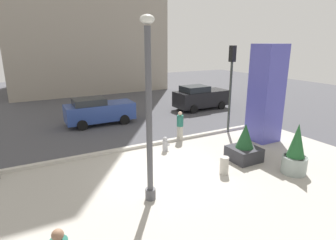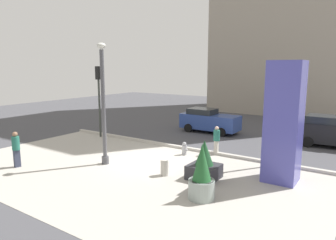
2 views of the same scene
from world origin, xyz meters
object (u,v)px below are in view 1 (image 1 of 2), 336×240
concrete_bollard (224,166)px  car_passing_lane (200,97)px  lamp_post (149,117)px  pedestrian_by_curb (180,124)px  fire_hydrant (165,144)px  potted_plant_near_left (244,147)px  traffic_light_corner (231,76)px  car_curb_east (99,111)px  potted_plant_mid_plaza (296,153)px  art_pillar_blue (266,94)px

concrete_bollard → car_passing_lane: car_passing_lane is taller
lamp_post → pedestrian_by_curb: 6.51m
fire_hydrant → concrete_bollard: bearing=-74.1°
potted_plant_near_left → pedestrian_by_curb: (-1.17, 3.77, 0.23)m
lamp_post → concrete_bollard: (3.48, 0.30, -2.58)m
traffic_light_corner → car_passing_lane: bearing=71.4°
concrete_bollard → pedestrian_by_curb: (0.51, 4.43, 0.53)m
car_curb_east → car_passing_lane: car_passing_lane is taller
car_curb_east → pedestrian_by_curb: car_curb_east is taller
traffic_light_corner → car_passing_lane: size_ratio=1.14×
fire_hydrant → car_passing_lane: size_ratio=0.17×
lamp_post → traffic_light_corner: (7.32, 4.62, 0.45)m
car_curb_east → potted_plant_mid_plaza: bearing=-64.9°
car_passing_lane → traffic_light_corner: bearing=-108.6°
traffic_light_corner → fire_hydrant: bearing=-168.9°
potted_plant_near_left → fire_hydrant: size_ratio=2.34×
fire_hydrant → traffic_light_corner: 5.76m
lamp_post → car_curb_east: bearing=84.8°
potted_plant_mid_plaza → art_pillar_blue: bearing=61.3°
car_passing_lane → art_pillar_blue: bearing=-98.8°
fire_hydrant → pedestrian_by_curb: 1.89m
art_pillar_blue → pedestrian_by_curb: art_pillar_blue is taller
car_curb_east → car_passing_lane: bearing=2.5°
art_pillar_blue → potted_plant_mid_plaza: (-1.98, -3.62, -1.69)m
potted_plant_near_left → potted_plant_mid_plaza: (0.91, -1.97, 0.22)m
concrete_bollard → car_curb_east: size_ratio=0.17×
traffic_light_corner → pedestrian_by_curb: bearing=178.3°
potted_plant_mid_plaza → concrete_bollard: bearing=153.1°
concrete_bollard → car_passing_lane: 11.60m
potted_plant_near_left → pedestrian_by_curb: 3.95m
potted_plant_near_left → car_curb_east: size_ratio=0.40×
traffic_light_corner → car_passing_lane: 6.52m
lamp_post → potted_plant_near_left: lamp_post is taller
car_passing_lane → pedestrian_by_curb: car_passing_lane is taller
car_curb_east → art_pillar_blue: bearing=-46.0°
potted_plant_mid_plaza → lamp_post: bearing=170.5°
lamp_post → car_curb_east: size_ratio=1.37×
art_pillar_blue → car_curb_east: size_ratio=1.17×
lamp_post → traffic_light_corner: size_ratio=1.20×
car_passing_lane → car_curb_east: bearing=-177.5°
art_pillar_blue → traffic_light_corner: size_ratio=1.02×
art_pillar_blue → traffic_light_corner: 2.29m
car_passing_lane → concrete_bollard: bearing=-119.8°
potted_plant_mid_plaza → concrete_bollard: potted_plant_mid_plaza is taller
potted_plant_near_left → potted_plant_mid_plaza: size_ratio=0.81×
art_pillar_blue → car_passing_lane: 8.01m
lamp_post → fire_hydrant: bearing=55.6°
fire_hydrant → car_passing_lane: 9.50m
potted_plant_mid_plaza → car_curb_east: size_ratio=0.49×
potted_plant_near_left → art_pillar_blue: bearing=29.7°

